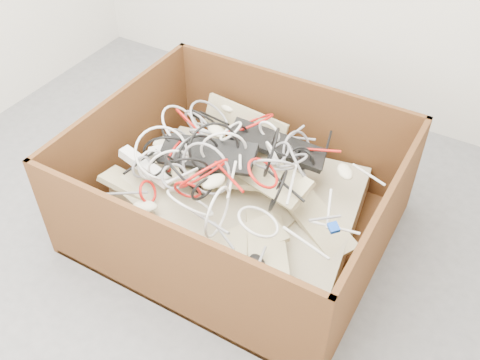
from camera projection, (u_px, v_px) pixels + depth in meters
The scene contains 8 objects.
ground at pixel (164, 243), 2.56m from camera, with size 3.00×3.00×0.00m, color #535356.
cardboard_box at pixel (234, 207), 2.55m from camera, with size 1.34×1.12×0.58m.
keyboard_pile at pixel (237, 180), 2.47m from camera, with size 1.19×0.93×0.36m.
mice_scatter at pixel (223, 168), 2.42m from camera, with size 0.97×0.88×0.23m.
power_strip_left at pixel (178, 148), 2.51m from camera, with size 0.28×0.05×0.04m, color white.
power_strip_right at pixel (146, 167), 2.45m from camera, with size 0.29×0.06×0.04m, color white.
vga_plug at pixel (334, 228), 2.15m from camera, with size 0.04×0.04×0.02m, color #0C3DBA.
cable_tangle at pixel (215, 156), 2.41m from camera, with size 1.10×0.97×0.45m.
Camera 1 is at (1.16, -1.28, 1.95)m, focal length 40.47 mm.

